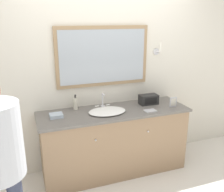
{
  "coord_description": "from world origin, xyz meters",
  "views": [
    {
      "loc": [
        -1.04,
        -2.49,
        2.0
      ],
      "look_at": [
        -0.03,
        0.31,
        1.07
      ],
      "focal_mm": 40.0,
      "sensor_mm": 36.0,
      "label": 1
    }
  ],
  "objects_px": {
    "sink_basin": "(107,111)",
    "picture_frame": "(173,102)",
    "appliance_box": "(149,99)",
    "soap_bottle": "(75,103)"
  },
  "relations": [
    {
      "from": "soap_bottle",
      "to": "appliance_box",
      "type": "bearing_deg",
      "value": -7.45
    },
    {
      "from": "sink_basin",
      "to": "appliance_box",
      "type": "xyz_separation_m",
      "value": [
        0.64,
        0.11,
        0.05
      ]
    },
    {
      "from": "sink_basin",
      "to": "picture_frame",
      "type": "relative_size",
      "value": 3.48
    },
    {
      "from": "picture_frame",
      "to": "appliance_box",
      "type": "bearing_deg",
      "value": 139.77
    },
    {
      "from": "picture_frame",
      "to": "soap_bottle",
      "type": "bearing_deg",
      "value": 164.55
    },
    {
      "from": "sink_basin",
      "to": "soap_bottle",
      "type": "relative_size",
      "value": 2.37
    },
    {
      "from": "appliance_box",
      "to": "picture_frame",
      "type": "xyz_separation_m",
      "value": [
        0.25,
        -0.21,
        0.0
      ]
    },
    {
      "from": "sink_basin",
      "to": "picture_frame",
      "type": "height_order",
      "value": "sink_basin"
    },
    {
      "from": "sink_basin",
      "to": "picture_frame",
      "type": "xyz_separation_m",
      "value": [
        0.89,
        -0.11,
        0.05
      ]
    },
    {
      "from": "soap_bottle",
      "to": "picture_frame",
      "type": "distance_m",
      "value": 1.29
    }
  ]
}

